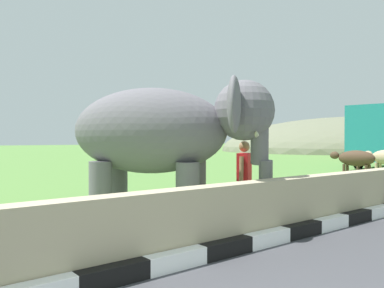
{
  "coord_description": "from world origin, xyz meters",
  "views": [
    {
      "loc": [
        -2.01,
        -0.74,
        1.7
      ],
      "look_at": [
        2.82,
        5.3,
        1.6
      ],
      "focal_mm": 36.79,
      "sensor_mm": 36.0,
      "label": 1
    }
  ],
  "objects_px": {
    "elephant": "(168,133)",
    "cow_far": "(367,155)",
    "person_handler": "(244,175)",
    "cow_mid": "(355,159)"
  },
  "relations": [
    {
      "from": "cow_far",
      "to": "person_handler",
      "type": "bearing_deg",
      "value": -161.9
    },
    {
      "from": "person_handler",
      "to": "elephant",
      "type": "bearing_deg",
      "value": 160.24
    },
    {
      "from": "elephant",
      "to": "cow_mid",
      "type": "xyz_separation_m",
      "value": [
        11.02,
        2.13,
        -0.96
      ]
    },
    {
      "from": "cow_mid",
      "to": "cow_far",
      "type": "relative_size",
      "value": 1.0
    },
    {
      "from": "cow_mid",
      "to": "elephant",
      "type": "bearing_deg",
      "value": -169.08
    },
    {
      "from": "cow_mid",
      "to": "cow_far",
      "type": "xyz_separation_m",
      "value": [
        4.58,
        1.89,
        0.0
      ]
    },
    {
      "from": "elephant",
      "to": "cow_far",
      "type": "relative_size",
      "value": 2.02
    },
    {
      "from": "cow_far",
      "to": "elephant",
      "type": "bearing_deg",
      "value": -165.57
    },
    {
      "from": "person_handler",
      "to": "cow_mid",
      "type": "height_order",
      "value": "person_handler"
    },
    {
      "from": "elephant",
      "to": "cow_mid",
      "type": "distance_m",
      "value": 11.27
    }
  ]
}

